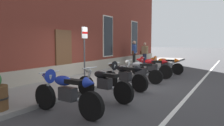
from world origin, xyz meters
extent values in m
plane|color=#38383A|center=(0.00, 0.00, 0.00)|extent=(140.00, 140.00, 0.00)
cube|color=slate|center=(0.00, 1.28, 0.06)|extent=(31.52, 2.57, 0.12)
cube|color=silver|center=(0.00, -3.20, 0.00)|extent=(31.52, 0.12, 0.01)
cube|color=gray|center=(0.00, 2.53, 0.35)|extent=(25.52, 0.10, 0.70)
cube|color=brown|center=(0.00, 2.54, 1.15)|extent=(1.10, 0.08, 2.30)
cube|color=silver|center=(4.25, 2.55, 2.10)|extent=(1.22, 0.06, 2.52)
cube|color=black|center=(4.25, 2.52, 2.10)|extent=(1.10, 0.03, 2.40)
cube|color=silver|center=(8.51, 2.55, 2.10)|extent=(1.22, 0.06, 2.52)
cube|color=black|center=(8.51, 2.52, 2.10)|extent=(1.10, 0.03, 2.40)
cylinder|color=black|center=(-4.05, -0.21, 0.33)|extent=(0.19, 0.67, 0.66)
cylinder|color=black|center=(-4.23, -1.73, 0.33)|extent=(0.19, 0.67, 0.66)
cylinder|color=silver|center=(-4.06, -0.31, 0.60)|extent=(0.11, 0.33, 0.66)
cube|color=#28282B|center=(-4.15, -1.02, 0.51)|extent=(0.27, 0.46, 0.32)
ellipsoid|color=#192D9E|center=(-4.13, -0.87, 0.82)|extent=(0.32, 0.55, 0.24)
cube|color=black|center=(-4.17, -1.25, 0.83)|extent=(0.27, 0.50, 0.10)
cylinder|color=silver|center=(-4.07, -0.39, 0.99)|extent=(0.62, 0.11, 0.04)
cylinder|color=silver|center=(-4.06, -1.33, 0.38)|extent=(0.14, 0.46, 0.09)
cone|color=#192D9E|center=(-4.06, -0.26, 0.89)|extent=(0.40, 0.38, 0.36)
cone|color=#192D9E|center=(-4.22, -1.71, 0.85)|extent=(0.27, 0.29, 0.24)
cylinder|color=black|center=(-2.30, -0.28, 0.33)|extent=(0.26, 0.66, 0.65)
cylinder|color=black|center=(-2.62, -1.77, 0.33)|extent=(0.26, 0.66, 0.65)
cylinder|color=silver|center=(-2.32, -0.37, 0.57)|extent=(0.13, 0.31, 0.61)
cube|color=#28282B|center=(-2.47, -1.07, 0.51)|extent=(0.31, 0.48, 0.32)
ellipsoid|color=black|center=(-2.44, -0.92, 0.76)|extent=(0.36, 0.56, 0.24)
cube|color=black|center=(-2.52, -1.29, 0.77)|extent=(0.32, 0.52, 0.10)
cylinder|color=silver|center=(-2.34, -0.45, 0.93)|extent=(0.61, 0.17, 0.04)
cylinder|color=silver|center=(-2.42, -1.39, 0.38)|extent=(0.18, 0.46, 0.09)
sphere|color=silver|center=(-2.32, -0.37, 0.86)|extent=(0.18, 0.18, 0.18)
cylinder|color=black|center=(-0.60, -0.25, 0.32)|extent=(0.27, 0.64, 0.63)
cylinder|color=black|center=(-0.93, -1.60, 0.32)|extent=(0.27, 0.64, 0.63)
cylinder|color=silver|center=(-0.63, -0.35, 0.57)|extent=(0.14, 0.32, 0.64)
cube|color=#28282B|center=(-0.78, -0.98, 0.50)|extent=(0.32, 0.48, 0.32)
ellipsoid|color=black|center=(-0.74, -0.83, 0.78)|extent=(0.38, 0.57, 0.24)
cube|color=black|center=(-0.84, -1.20, 0.79)|extent=(0.33, 0.52, 0.10)
cylinder|color=silver|center=(-0.65, -0.43, 0.95)|extent=(0.61, 0.18, 0.04)
cylinder|color=silver|center=(-0.74, -1.30, 0.37)|extent=(0.20, 0.46, 0.09)
cone|color=black|center=(-0.61, -0.30, 0.85)|extent=(0.43, 0.42, 0.36)
cone|color=black|center=(-0.93, -1.58, 0.81)|extent=(0.30, 0.31, 0.24)
cylinder|color=black|center=(0.81, -0.22, 0.30)|extent=(0.12, 0.61, 0.61)
cylinder|color=black|center=(0.81, -1.62, 0.30)|extent=(0.12, 0.61, 0.61)
cylinder|color=silver|center=(0.81, -0.32, 0.57)|extent=(0.07, 0.32, 0.65)
cube|color=#28282B|center=(0.81, -0.97, 0.48)|extent=(0.22, 0.44, 0.32)
ellipsoid|color=slate|center=(0.81, -0.82, 0.78)|extent=(0.26, 0.52, 0.24)
cube|color=black|center=(0.81, -1.20, 0.79)|extent=(0.22, 0.48, 0.10)
cylinder|color=silver|center=(0.81, -0.40, 0.95)|extent=(0.62, 0.04, 0.04)
cylinder|color=silver|center=(0.93, -1.27, 0.35)|extent=(0.09, 0.45, 0.09)
sphere|color=silver|center=(0.81, -0.32, 0.88)|extent=(0.18, 0.18, 0.18)
cylinder|color=black|center=(2.50, -0.18, 0.33)|extent=(0.19, 0.68, 0.67)
cylinder|color=black|center=(2.34, -1.63, 0.33)|extent=(0.19, 0.68, 0.67)
cylinder|color=silver|center=(2.49, -0.28, 0.59)|extent=(0.10, 0.32, 0.64)
cube|color=#28282B|center=(2.41, -0.95, 0.51)|extent=(0.27, 0.46, 0.32)
ellipsoid|color=red|center=(2.43, -0.80, 0.80)|extent=(0.32, 0.55, 0.24)
cube|color=black|center=(2.39, -1.18, 0.81)|extent=(0.27, 0.50, 0.10)
cylinder|color=silver|center=(2.48, -0.35, 0.97)|extent=(0.62, 0.11, 0.04)
cylinder|color=silver|center=(2.50, -1.26, 0.38)|extent=(0.14, 0.46, 0.09)
cone|color=red|center=(2.49, -0.23, 0.87)|extent=(0.40, 0.38, 0.36)
cone|color=red|center=(2.34, -1.61, 0.83)|extent=(0.27, 0.29, 0.24)
cylinder|color=black|center=(4.21, -0.34, 0.31)|extent=(0.16, 0.62, 0.62)
cylinder|color=black|center=(4.10, -1.80, 0.31)|extent=(0.16, 0.62, 0.62)
cylinder|color=silver|center=(4.20, -0.44, 0.54)|extent=(0.09, 0.30, 0.60)
cube|color=#28282B|center=(4.15, -1.12, 0.49)|extent=(0.25, 0.45, 0.32)
ellipsoid|color=orange|center=(4.16, -0.97, 0.73)|extent=(0.30, 0.54, 0.24)
cube|color=black|center=(4.13, -1.35, 0.74)|extent=(0.25, 0.49, 0.10)
cylinder|color=silver|center=(4.19, -0.52, 0.90)|extent=(0.62, 0.08, 0.04)
cylinder|color=silver|center=(4.25, -1.43, 0.36)|extent=(0.12, 0.46, 0.09)
cone|color=orange|center=(4.20, -0.39, 0.80)|extent=(0.38, 0.37, 0.36)
cone|color=orange|center=(4.10, -1.79, 0.76)|extent=(0.26, 0.28, 0.24)
cylinder|color=black|center=(6.78, 1.80, 0.55)|extent=(0.14, 0.14, 0.85)
cylinder|color=black|center=(6.60, 1.79, 0.55)|extent=(0.14, 0.14, 0.85)
cube|color=#2D478C|center=(6.69, 1.79, 1.27)|extent=(0.41, 0.22, 0.60)
sphere|color=tan|center=(6.69, 1.79, 1.72)|extent=(0.23, 0.23, 0.23)
cylinder|color=#2D478C|center=(6.94, 1.80, 1.24)|extent=(0.09, 0.09, 0.57)
cylinder|color=#2D478C|center=(6.44, 1.78, 1.24)|extent=(0.09, 0.09, 0.57)
cube|color=#592D19|center=(6.37, 1.76, 1.02)|extent=(0.08, 0.12, 0.24)
cylinder|color=#2D3351|center=(7.42, 1.20, 0.52)|extent=(0.14, 0.14, 0.79)
cylinder|color=#2D3351|center=(7.48, 1.37, 0.52)|extent=(0.14, 0.14, 0.79)
cube|color=tan|center=(7.45, 1.29, 1.19)|extent=(0.32, 0.44, 0.56)
sphere|color=tan|center=(7.45, 1.29, 1.61)|extent=(0.21, 0.21, 0.21)
cylinder|color=tan|center=(7.37, 1.05, 1.17)|extent=(0.09, 0.09, 0.53)
cylinder|color=tan|center=(7.53, 1.52, 1.17)|extent=(0.09, 0.09, 0.53)
cube|color=#592D19|center=(7.54, 1.60, 0.96)|extent=(0.14, 0.11, 0.24)
cylinder|color=#4C4C51|center=(-0.86, 0.78, 1.24)|extent=(0.06, 0.06, 2.23)
cube|color=white|center=(-0.86, 0.76, 2.11)|extent=(0.36, 0.03, 0.44)
cube|color=red|center=(-0.86, 0.74, 2.11)|extent=(0.36, 0.01, 0.08)
camera|label=1|loc=(-8.43, -4.49, 1.74)|focal=37.21mm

